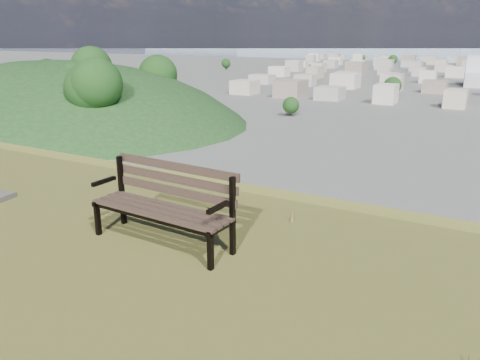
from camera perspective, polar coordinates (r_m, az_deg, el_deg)
The scene contains 3 objects.
park_bench at distance 5.84m, azimuth -9.06°, elevation -2.42°, with size 1.91×0.70×0.98m.
green_wooded_hill at distance 171.43m, azimuth -21.15°, elevation 6.91°, with size 153.88×123.11×76.94m.
city_trees at distance 323.77m, azimuth 24.16°, elevation 11.78°, with size 406.52×387.20×9.98m.
Camera 1 is at (4.73, -2.47, 27.50)m, focal length 35.00 mm.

